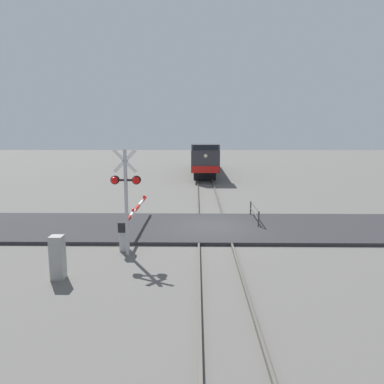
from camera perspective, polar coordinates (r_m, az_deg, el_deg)
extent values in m
plane|color=#605E59|center=(18.56, 3.26, -5.85)|extent=(160.00, 160.00, 0.00)
cube|color=#59544C|center=(18.53, 1.03, -5.62)|extent=(0.08, 80.00, 0.15)
cube|color=#59544C|center=(18.59, 5.48, -5.61)|extent=(0.08, 80.00, 0.15)
cube|color=#2D2D30|center=(18.54, 3.26, -5.61)|extent=(36.00, 5.64, 0.16)
cube|color=black|center=(38.30, 2.00, 2.94)|extent=(2.30, 3.20, 1.05)
cube|color=black|center=(48.65, 1.75, 4.34)|extent=(2.30, 3.20, 1.05)
cube|color=#333338|center=(43.34, 1.87, 5.80)|extent=(2.71, 18.90, 2.11)
cube|color=#333338|center=(35.33, 2.12, 7.12)|extent=(2.65, 2.99, 0.55)
cube|color=black|center=(33.80, 2.17, 7.01)|extent=(2.30, 0.06, 0.44)
cube|color=red|center=(33.94, 2.15, 3.57)|extent=(2.57, 0.08, 0.64)
sphere|color=#F2EACC|center=(33.82, 2.17, 5.74)|extent=(0.36, 0.36, 0.36)
cylinder|color=#ADADB2|center=(14.44, -10.34, -1.77)|extent=(0.14, 0.14, 4.25)
cube|color=white|center=(14.21, -10.54, 4.87)|extent=(0.95, 0.04, 0.95)
cube|color=white|center=(14.21, -10.54, 4.87)|extent=(0.95, 0.04, 0.95)
cube|color=black|center=(14.29, -10.45, 1.87)|extent=(1.04, 0.08, 0.08)
sphere|color=red|center=(14.28, -12.18, 1.81)|extent=(0.28, 0.28, 0.28)
sphere|color=red|center=(14.11, -8.86, 1.82)|extent=(0.28, 0.28, 0.28)
cylinder|color=black|center=(14.39, -12.08, 1.88)|extent=(0.34, 0.14, 0.34)
cylinder|color=black|center=(14.23, -8.78, 1.89)|extent=(0.34, 0.14, 0.34)
cube|color=silver|center=(15.39, -10.66, -6.91)|extent=(0.36, 0.36, 1.21)
cube|color=black|center=(14.92, -10.99, -5.42)|extent=(0.28, 0.36, 0.40)
cube|color=red|center=(16.04, -10.14, -4.35)|extent=(0.10, 1.25, 0.14)
cube|color=white|center=(17.23, -9.36, -3.36)|extent=(0.10, 1.25, 0.14)
cube|color=red|center=(18.43, -8.69, -2.50)|extent=(0.10, 1.25, 0.14)
cube|color=white|center=(19.63, -8.09, -1.74)|extent=(0.10, 1.25, 0.14)
cube|color=red|center=(20.84, -7.57, -1.08)|extent=(0.10, 1.25, 0.14)
sphere|color=red|center=(17.30, -9.31, -2.83)|extent=(0.14, 0.14, 0.14)
sphere|color=red|center=(20.74, -7.61, -0.73)|extent=(0.14, 0.14, 0.14)
cube|color=#999993|center=(13.09, -20.48, -9.67)|extent=(0.44, 0.42, 1.49)
cylinder|color=#4C4742|center=(18.60, 10.48, -4.45)|extent=(0.08, 0.08, 0.95)
cylinder|color=#4C4742|center=(21.23, 9.25, -2.67)|extent=(0.08, 0.08, 0.95)
cylinder|color=#4C4742|center=(19.82, 9.86, -2.28)|extent=(0.06, 2.74, 0.06)
cylinder|color=#4C4742|center=(19.90, 9.83, -3.37)|extent=(0.06, 2.74, 0.06)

